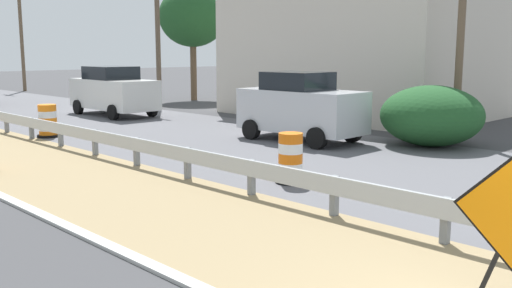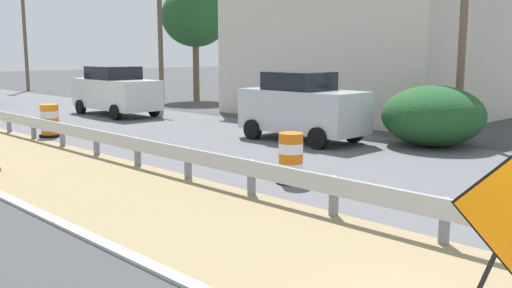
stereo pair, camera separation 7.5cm
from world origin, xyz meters
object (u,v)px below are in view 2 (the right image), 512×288
Objects in this scene: traffic_barrel_mid at (50,122)px; utility_pole_near at (465,2)px; utility_pole_far at (25,38)px; car_mid_far_lane at (302,107)px; car_trailing_near_lane at (116,91)px; utility_pole_mid at (160,23)px; traffic_barrel_nearest at (291,160)px.

utility_pole_near is (9.01, -9.72, 3.82)m from traffic_barrel_mid.
utility_pole_near is 1.17× the size of utility_pole_far.
utility_pole_far is (3.25, 28.63, 2.62)m from car_mid_far_lane.
utility_pole_far reaches higher than car_trailing_near_lane.
traffic_barrel_mid is 6.48m from car_trailing_near_lane.
car_mid_far_lane is 12.59m from utility_pole_mid.
car_trailing_near_lane is at bearing 106.37° from utility_pole_near.
utility_pole_near reaches higher than utility_pole_mid.
traffic_barrel_mid is (-0.75, 10.04, -0.00)m from traffic_barrel_nearest.
utility_pole_far is at bearing 172.61° from car_mid_far_lane.
utility_pole_mid reaches higher than car_trailing_near_lane.
utility_pole_mid is (-0.70, 15.20, -0.16)m from utility_pole_near.
car_trailing_near_lane is 0.57× the size of utility_pole_near.
utility_pole_near is at bearing 17.69° from car_trailing_near_lane.
utility_pole_far is (3.64, 18.12, 2.62)m from car_trailing_near_lane.
utility_pole_near is (4.08, -13.87, 3.23)m from car_trailing_near_lane.
car_mid_far_lane is at bearing -104.10° from utility_pole_mid.
traffic_barrel_nearest is 10.07m from traffic_barrel_mid.
traffic_barrel_nearest is at bearing -85.71° from traffic_barrel_mid.
car_mid_far_lane is at bearing 137.62° from utility_pole_near.
traffic_barrel_mid is at bearing -48.55° from car_trailing_near_lane.
utility_pole_near reaches higher than car_trailing_near_lane.
traffic_barrel_nearest is 0.14× the size of utility_pole_mid.
utility_pole_mid is at bearing -90.92° from utility_pole_far.
utility_pole_far is (7.82, 32.32, 3.20)m from traffic_barrel_nearest.
traffic_barrel_mid is at bearing -140.96° from car_mid_far_lane.
traffic_barrel_mid is 13.79m from utility_pole_near.
traffic_barrel_nearest is at bearing -177.73° from utility_pole_near.
traffic_barrel_nearest is at bearing -52.09° from car_mid_far_lane.
utility_pole_near reaches higher than traffic_barrel_nearest.
traffic_barrel_nearest is 0.23× the size of car_trailing_near_lane.
car_trailing_near_lane is (4.18, 14.20, 0.58)m from traffic_barrel_nearest.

